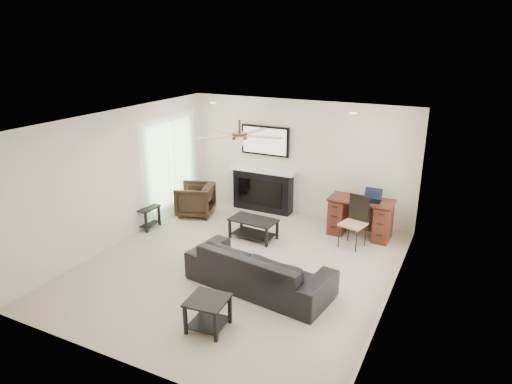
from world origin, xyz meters
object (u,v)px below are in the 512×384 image
coffee_table (253,229)px  fireplace_unit (263,170)px  desk (360,218)px  armchair (195,200)px  sofa (259,268)px

coffee_table → fireplace_unit: size_ratio=0.47×
coffee_table → desk: 2.09m
armchair → desk: 3.54m
armchair → fireplace_unit: size_ratio=0.40×
sofa → fireplace_unit: 3.41m
armchair → coffee_table: 1.79m
desk → fireplace_unit: bearing=170.0°
coffee_table → fireplace_unit: bearing=113.2°
coffee_table → fireplace_unit: (-0.50, 1.44, 0.75)m
armchair → fireplace_unit: (1.20, 0.89, 0.61)m
sofa → armchair: 3.37m
sofa → fireplace_unit: bearing=-57.6°
fireplace_unit → desk: 2.41m
sofa → fireplace_unit: size_ratio=1.20×
armchair → desk: desk is taller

